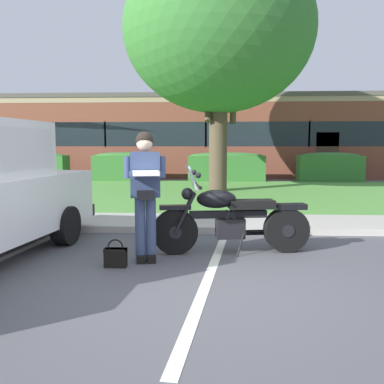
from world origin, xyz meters
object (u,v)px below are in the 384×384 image
rider_person (145,186)px  handbag (116,256)px  brick_building (208,138)px  hedge_center_right (226,166)px  motorcycle (237,219)px  hedge_center_left (126,166)px  hedge_right (330,167)px  hedge_left (28,166)px  shade_tree (219,31)px

rider_person → handbag: size_ratio=4.74×
brick_building → hedge_center_right: bearing=-80.9°
motorcycle → hedge_center_left: motorcycle is taller
motorcycle → hedge_center_left: bearing=109.5°
handbag → hedge_right: size_ratio=0.14×
hedge_left → brick_building: size_ratio=0.12×
hedge_right → motorcycle: bearing=-110.9°
motorcycle → shade_tree: (-0.22, 7.65, 4.57)m
rider_person → hedge_center_left: (-2.86, 12.08, -0.36)m
hedge_left → hedge_center_left: size_ratio=1.25×
hedge_center_left → brick_building: brick_building is taller
hedge_center_left → handbag: bearing=-78.5°
hedge_right → hedge_center_right: bearing=-180.0°
motorcycle → handbag: size_ratio=6.21×
hedge_center_right → hedge_center_left: bearing=180.0°
handbag → hedge_center_left: (-2.51, 12.34, 0.51)m
hedge_center_right → brick_building: (-0.89, 5.57, 1.29)m
hedge_left → motorcycle: bearing=-54.2°
hedge_center_right → brick_building: brick_building is taller
hedge_left → brick_building: brick_building is taller
rider_person → brick_building: brick_building is taller
handbag → hedge_right: hedge_right is taller
motorcycle → brick_building: size_ratio=0.08×
rider_person → handbag: 0.96m
motorcycle → hedge_center_right: 11.55m
rider_person → shade_tree: shade_tree is taller
motorcycle → shade_tree: 8.92m
shade_tree → hedge_center_left: bearing=134.7°
shade_tree → hedge_center_right: bearing=84.4°
shade_tree → hedge_center_right: 5.90m
rider_person → hedge_left: (-7.09, 12.08, -0.36)m
motorcycle → hedge_left: motorcycle is taller
handbag → shade_tree: (1.34, 8.44, 4.92)m
handbag → hedge_center_right: (1.72, 12.34, 0.51)m
shade_tree → hedge_left: bearing=154.3°
hedge_center_right → hedge_right: same height
hedge_center_right → brick_building: 5.78m
shade_tree → hedge_right: size_ratio=2.95×
hedge_center_right → hedge_right: bearing=0.0°
motorcycle → handbag: motorcycle is taller
hedge_left → brick_building: bearing=36.3°
rider_person → hedge_center_right: (1.38, 12.08, -0.36)m
handbag → motorcycle: bearing=26.9°
hedge_left → hedge_center_right: (8.47, -0.00, 0.00)m
hedge_right → brick_building: bearing=132.7°
shade_tree → brick_building: size_ratio=0.28×
hedge_center_left → brick_building: size_ratio=0.10×
hedge_left → hedge_center_right: 8.47m
hedge_left → brick_building: (7.58, 5.57, 1.29)m
hedge_center_right → hedge_right: size_ratio=1.23×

